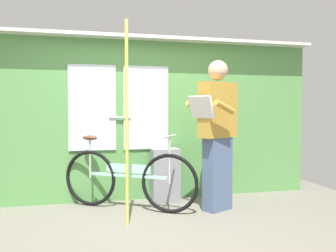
% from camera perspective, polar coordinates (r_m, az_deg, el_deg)
% --- Properties ---
extents(ground_plane, '(6.00, 4.06, 0.04)m').
position_cam_1_polar(ground_plane, '(3.83, -2.42, -15.98)').
color(ground_plane, '#666056').
extents(train_door_wall, '(5.00, 0.28, 2.15)m').
position_cam_1_polar(train_door_wall, '(4.83, -5.39, 1.70)').
color(train_door_wall, '#56934C').
rests_on(train_door_wall, ground_plane).
extents(bicycle_near_door, '(1.49, 0.97, 0.90)m').
position_cam_1_polar(bicycle_near_door, '(4.42, -6.37, -8.23)').
color(bicycle_near_door, black).
rests_on(bicycle_near_door, ground_plane).
extents(passenger_reading_newspaper, '(0.64, 0.59, 1.78)m').
position_cam_1_polar(passenger_reading_newspaper, '(4.32, 7.75, -0.84)').
color(passenger_reading_newspaper, slate).
rests_on(passenger_reading_newspaper, ground_plane).
extents(trash_bin_by_wall, '(0.36, 0.28, 0.69)m').
position_cam_1_polar(trash_bin_by_wall, '(4.77, -0.49, -7.72)').
color(trash_bin_by_wall, gray).
rests_on(trash_bin_by_wall, ground_plane).
extents(handrail_pole, '(0.04, 0.04, 2.11)m').
position_cam_1_polar(handrail_pole, '(3.73, -6.50, 0.39)').
color(handrail_pole, '#C6C14C').
rests_on(handrail_pole, ground_plane).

